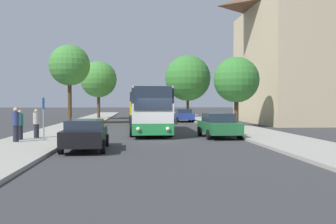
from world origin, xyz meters
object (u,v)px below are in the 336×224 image
(bus_middle, at_px, (143,106))
(pedestrian_waiting_near, at_px, (16,124))
(pedestrian_waiting_far, at_px, (36,123))
(parked_car_left_curb, at_px, (85,134))
(bus_stop_sign, at_px, (43,114))
(pedestrian_walking_back, at_px, (20,125))
(tree_right_near, at_px, (188,78))
(tree_left_far, at_px, (70,65))
(bus_front, at_px, (149,109))
(parked_car_right_near, at_px, (219,125))
(parked_car_right_far, at_px, (184,115))
(tree_left_near, at_px, (99,79))
(tree_right_mid, at_px, (236,80))

(bus_middle, distance_m, pedestrian_waiting_near, 23.81)
(pedestrian_waiting_far, bearing_deg, parked_car_left_curb, 162.65)
(bus_stop_sign, height_order, pedestrian_waiting_near, bus_stop_sign)
(pedestrian_waiting_near, relative_size, pedestrian_walking_back, 1.10)
(pedestrian_waiting_far, height_order, tree_right_near, tree_right_near)
(pedestrian_waiting_far, bearing_deg, pedestrian_walking_back, 97.00)
(bus_middle, distance_m, tree_left_far, 9.22)
(bus_front, relative_size, parked_car_right_near, 2.49)
(parked_car_right_far, bearing_deg, bus_middle, 8.49)
(parked_car_left_curb, relative_size, parked_car_right_near, 1.05)
(tree_left_near, bearing_deg, pedestrian_walking_back, -92.78)
(bus_front, xyz_separation_m, pedestrian_waiting_far, (-6.84, -5.14, -0.73))
(bus_stop_sign, height_order, tree_left_far, tree_left_far)
(pedestrian_walking_back, distance_m, tree_left_near, 30.77)
(pedestrian_waiting_near, xyz_separation_m, tree_left_far, (-0.44, 19.58, 4.94))
(bus_stop_sign, xyz_separation_m, tree_left_far, (-1.77, 19.10, 4.39))
(parked_car_right_near, bearing_deg, tree_right_near, -96.10)
(parked_car_right_near, bearing_deg, bus_middle, -79.18)
(tree_right_mid, bearing_deg, parked_car_left_curb, -125.85)
(parked_car_left_curb, bearing_deg, bus_middle, 81.66)
(parked_car_left_curb, relative_size, pedestrian_walking_back, 2.84)
(parked_car_left_curb, xyz_separation_m, tree_left_near, (-2.64, 34.34, 4.55))
(tree_left_near, xyz_separation_m, tree_left_far, (-1.78, -12.08, 0.71))
(tree_left_far, xyz_separation_m, tree_right_near, (14.37, 16.57, -0.21))
(bus_front, distance_m, pedestrian_walking_back, 9.73)
(bus_stop_sign, bearing_deg, parked_car_right_far, 65.62)
(pedestrian_waiting_far, distance_m, tree_right_near, 36.74)
(bus_front, distance_m, parked_car_right_far, 16.82)
(parked_car_right_near, xyz_separation_m, tree_left_near, (-10.25, 28.43, 4.51))
(pedestrian_waiting_far, height_order, tree_right_mid, tree_right_mid)
(parked_car_left_curb, distance_m, tree_left_far, 23.29)
(parked_car_right_far, distance_m, tree_left_far, 13.93)
(parked_car_right_far, height_order, tree_right_near, tree_right_near)
(parked_car_left_curb, height_order, pedestrian_walking_back, pedestrian_walking_back)
(tree_right_near, bearing_deg, bus_middle, -116.77)
(tree_left_far, relative_size, tree_right_mid, 1.31)
(tree_left_far, bearing_deg, tree_right_mid, -23.24)
(pedestrian_waiting_near, bearing_deg, tree_left_far, 121.74)
(parked_car_left_curb, xyz_separation_m, pedestrian_walking_back, (-4.12, 3.91, 0.22))
(bus_middle, height_order, bus_stop_sign, bus_middle)
(bus_front, height_order, pedestrian_walking_back, bus_front)
(tree_right_near, relative_size, tree_right_mid, 1.47)
(pedestrian_waiting_near, relative_size, tree_left_near, 0.24)
(bus_middle, distance_m, tree_left_near, 11.24)
(bus_front, distance_m, tree_left_far, 15.04)
(parked_car_right_far, height_order, pedestrian_walking_back, pedestrian_walking_back)
(parked_car_left_curb, distance_m, parked_car_right_far, 27.43)
(bus_front, xyz_separation_m, parked_car_left_curb, (-3.35, -10.11, -0.97))
(bus_middle, xyz_separation_m, bus_stop_sign, (-5.82, -22.22, -0.17))
(parked_car_right_far, height_order, tree_right_mid, tree_right_mid)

